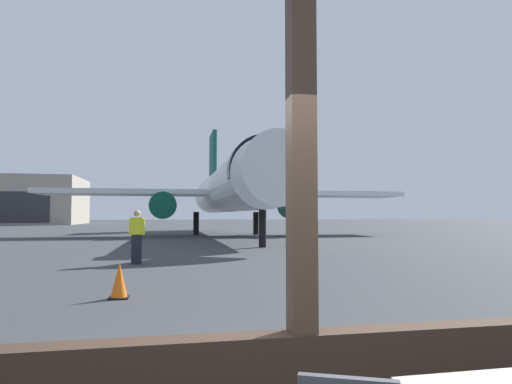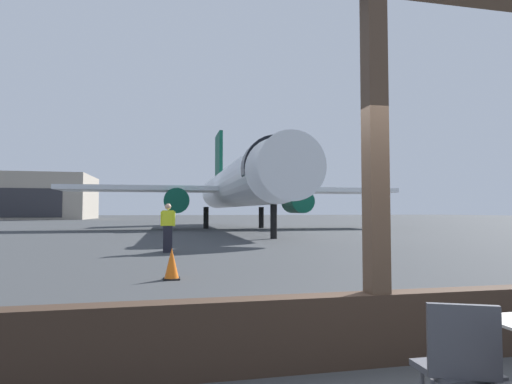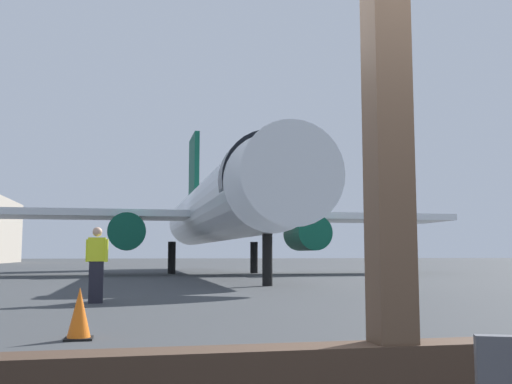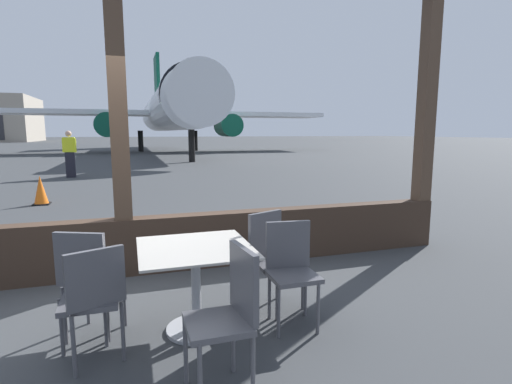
{
  "view_description": "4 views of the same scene",
  "coord_description": "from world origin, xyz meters",
  "px_view_note": "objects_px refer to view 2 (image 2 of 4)",
  "views": [
    {
      "loc": [
        -1.01,
        -3.26,
        1.57
      ],
      "look_at": [
        2.44,
        14.07,
        2.51
      ],
      "focal_mm": 30.58,
      "sensor_mm": 36.0,
      "label": 1
    },
    {
      "loc": [
        -1.99,
        -3.73,
        1.47
      ],
      "look_at": [
        1.7,
        13.81,
        2.3
      ],
      "focal_mm": 28.95,
      "sensor_mm": 36.0,
      "label": 2
    },
    {
      "loc": [
        -1.3,
        -2.81,
        1.12
      ],
      "look_at": [
        2.73,
        16.05,
        3.15
      ],
      "focal_mm": 41.49,
      "sensor_mm": 36.0,
      "label": 3
    },
    {
      "loc": [
        0.1,
        -4.76,
        1.68
      ],
      "look_at": [
        1.33,
        -0.93,
        1.07
      ],
      "focal_mm": 27.51,
      "sensor_mm": 36.0,
      "label": 4
    }
  ],
  "objects_px": {
    "distant_hangar": "(30,197)",
    "ground_crew_worker": "(168,227)",
    "cafe_chair_side_extra": "(459,362)",
    "traffic_cone": "(172,264)",
    "airplane": "(238,186)"
  },
  "relations": [
    {
      "from": "distant_hangar",
      "to": "traffic_cone",
      "type": "bearing_deg",
      "value": -71.11
    },
    {
      "from": "distant_hangar",
      "to": "ground_crew_worker",
      "type": "bearing_deg",
      "value": -69.66
    },
    {
      "from": "traffic_cone",
      "to": "distant_hangar",
      "type": "relative_size",
      "value": 0.03
    },
    {
      "from": "traffic_cone",
      "to": "airplane",
      "type": "bearing_deg",
      "value": 77.27
    },
    {
      "from": "airplane",
      "to": "distant_hangar",
      "type": "xyz_separation_m",
      "value": [
        -30.58,
        49.64,
        0.52
      ]
    },
    {
      "from": "airplane",
      "to": "distant_hangar",
      "type": "height_order",
      "value": "airplane"
    },
    {
      "from": "airplane",
      "to": "traffic_cone",
      "type": "xyz_separation_m",
      "value": [
        -5.4,
        -23.91,
        -3.21
      ]
    },
    {
      "from": "cafe_chair_side_extra",
      "to": "ground_crew_worker",
      "type": "height_order",
      "value": "ground_crew_worker"
    },
    {
      "from": "airplane",
      "to": "traffic_cone",
      "type": "bearing_deg",
      "value": -102.73
    },
    {
      "from": "cafe_chair_side_extra",
      "to": "airplane",
      "type": "distance_m",
      "value": 31.19
    },
    {
      "from": "cafe_chair_side_extra",
      "to": "ground_crew_worker",
      "type": "xyz_separation_m",
      "value": [
        -1.77,
        12.84,
        0.34
      ]
    },
    {
      "from": "ground_crew_worker",
      "to": "distant_hangar",
      "type": "relative_size",
      "value": 0.08
    },
    {
      "from": "cafe_chair_side_extra",
      "to": "airplane",
      "type": "height_order",
      "value": "airplane"
    },
    {
      "from": "cafe_chair_side_extra",
      "to": "traffic_cone",
      "type": "bearing_deg",
      "value": 103.53
    },
    {
      "from": "cafe_chair_side_extra",
      "to": "traffic_cone",
      "type": "height_order",
      "value": "cafe_chair_side_extra"
    }
  ]
}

